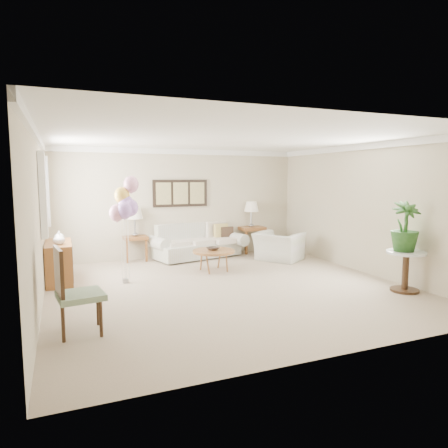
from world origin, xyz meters
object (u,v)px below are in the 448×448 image
at_px(armchair, 279,246).
at_px(accent_chair, 73,289).
at_px(balloon_cluster, 125,203).
at_px(sofa, 197,244).
at_px(coffee_table, 214,252).

height_order(armchair, accent_chair, accent_chair).
bearing_deg(balloon_cluster, armchair, 11.43).
bearing_deg(accent_chair, balloon_cluster, 66.23).
distance_m(armchair, balloon_cluster, 3.85).
height_order(sofa, coffee_table, sofa).
bearing_deg(armchair, coffee_table, 71.05).
bearing_deg(coffee_table, balloon_cluster, -171.35).
relative_size(coffee_table, armchair, 0.87).
xyz_separation_m(coffee_table, accent_chair, (-2.78, -2.48, 0.16)).
relative_size(sofa, balloon_cluster, 1.24).
xyz_separation_m(coffee_table, balloon_cluster, (-1.80, -0.27, 1.07)).
height_order(accent_chair, balloon_cluster, balloon_cluster).
height_order(sofa, accent_chair, accent_chair).
bearing_deg(armchair, balloon_cluster, 68.31).
relative_size(sofa, coffee_table, 2.78).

